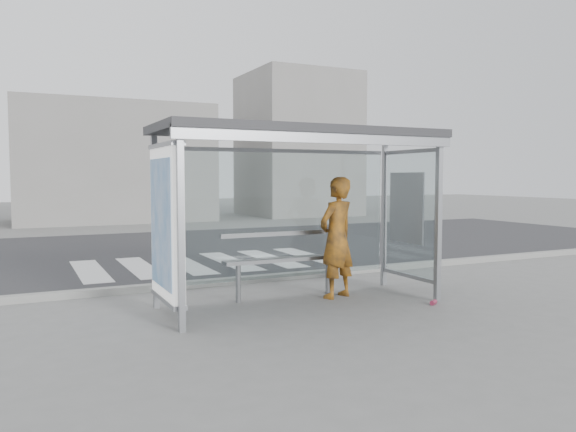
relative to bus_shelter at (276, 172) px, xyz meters
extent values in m
plane|color=slate|center=(0.37, -0.06, -1.98)|extent=(80.00, 80.00, 0.00)
cube|color=#2C2C2F|center=(0.37, 6.94, -1.98)|extent=(30.00, 10.00, 0.01)
cube|color=gray|center=(0.37, 1.89, -1.92)|extent=(30.00, 0.18, 0.12)
cube|color=silver|center=(-2.13, 4.44, -1.98)|extent=(0.55, 3.00, 0.00)
cube|color=silver|center=(-1.13, 4.44, -1.98)|extent=(0.55, 3.00, 0.00)
cube|color=silver|center=(-0.13, 4.44, -1.98)|extent=(0.55, 3.00, 0.00)
cube|color=silver|center=(0.87, 4.44, -1.98)|extent=(0.55, 3.00, 0.00)
cube|color=silver|center=(1.87, 4.44, -1.98)|extent=(0.55, 3.00, 0.00)
cube|color=silver|center=(2.87, 4.44, -1.98)|extent=(0.55, 3.00, 0.00)
cube|color=gray|center=(-1.63, -0.76, -0.73)|extent=(0.08, 0.08, 2.50)
cube|color=gray|center=(2.37, -0.76, -0.73)|extent=(0.08, 0.08, 2.50)
cube|color=gray|center=(-1.63, 0.64, -0.73)|extent=(0.08, 0.08, 2.50)
cube|color=gray|center=(2.37, 0.64, -0.73)|extent=(0.08, 0.08, 2.50)
cube|color=#2D2D30|center=(0.37, -0.06, 0.58)|extent=(4.25, 1.65, 0.12)
cube|color=gray|center=(0.37, -0.82, 0.47)|extent=(4.25, 0.06, 0.18)
cube|color=white|center=(0.37, 0.64, -0.68)|extent=(3.80, 0.02, 2.00)
cube|color=white|center=(-1.63, -0.06, -0.68)|extent=(0.15, 1.25, 2.00)
cube|color=#357AC0|center=(-1.54, -0.06, -0.68)|extent=(0.01, 1.10, 1.70)
cylinder|color=#F15315|center=(-1.53, 0.19, -0.43)|extent=(0.02, 0.32, 0.32)
cube|color=white|center=(2.37, -0.06, -0.68)|extent=(0.03, 1.25, 2.00)
cube|color=beige|center=(2.34, -0.01, -0.58)|extent=(0.03, 0.86, 1.16)
cube|color=gray|center=(0.37, 17.94, 0.52)|extent=(8.00, 5.00, 5.00)
cube|color=gray|center=(9.37, 17.94, 1.52)|extent=(5.00, 5.00, 7.00)
imported|color=#DE5914|center=(1.10, 0.13, -1.03)|extent=(0.81, 0.67, 1.91)
cube|color=slate|center=(0.35, 0.45, -1.37)|extent=(2.01, 0.25, 0.06)
cylinder|color=slate|center=(-0.43, 0.45, -1.69)|extent=(0.08, 0.08, 0.59)
cylinder|color=slate|center=(1.13, 0.45, -1.69)|extent=(0.08, 0.08, 0.59)
cube|color=slate|center=(0.35, 0.60, -0.98)|extent=(2.01, 0.04, 0.07)
cylinder|color=#CC3C63|center=(2.14, -0.95, -1.95)|extent=(0.15, 0.13, 0.07)
camera|label=1|loc=(-3.41, -7.44, -0.08)|focal=35.00mm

